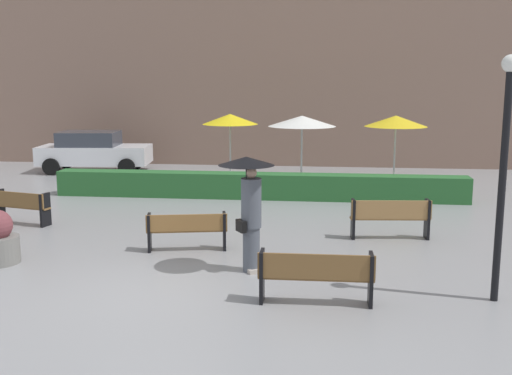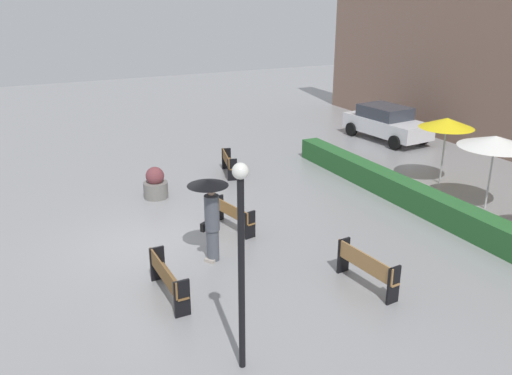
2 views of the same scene
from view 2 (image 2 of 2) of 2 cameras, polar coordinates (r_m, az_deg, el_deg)
The scene contains 12 objects.
ground_plane at distance 15.14m, azimuth -11.46°, elevation -5.94°, with size 60.00×60.00×0.00m, color gray.
bench_near_right at distance 12.38m, azimuth -9.42°, elevation -9.38°, with size 1.87×0.38×0.86m.
bench_far_left at distance 20.28m, azimuth -2.96°, elevation 2.71°, with size 1.58×0.71×0.83m.
bench_far_right at distance 12.85m, azimuth 11.61°, elevation -8.22°, with size 1.82×0.51×0.90m.
bench_mid_center at distance 15.58m, azimuth -2.49°, elevation -2.82°, with size 1.72×0.66×0.80m.
pedestrian_with_umbrella at distance 13.51m, azimuth -4.88°, elevation -2.16°, with size 1.04×1.04×2.19m.
planter_pot at distance 18.28m, azimuth -10.62°, elevation 0.32°, with size 0.82×0.82×1.07m.
lamp_post at distance 9.21m, azimuth -1.59°, elevation -6.51°, with size 0.28×0.28×3.96m.
patio_umbrella_yellow at distance 20.00m, azimuth 19.61°, elevation 6.47°, with size 1.90×1.90×2.40m.
patio_umbrella_white at distance 18.09m, azimuth 24.06°, elevation 4.48°, with size 2.23×2.23×2.39m.
hedge_strip at distance 17.99m, azimuth 16.07°, elevation -0.75°, with size 12.46×0.70×0.76m, color #28602D.
parked_car at distance 25.80m, azimuth 13.66°, elevation 6.72°, with size 4.35×2.29×1.57m.
Camera 2 is at (13.28, -3.18, 6.55)m, focal length 37.68 mm.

